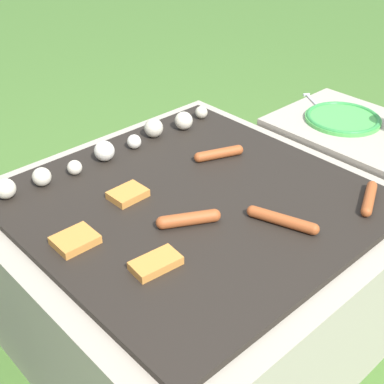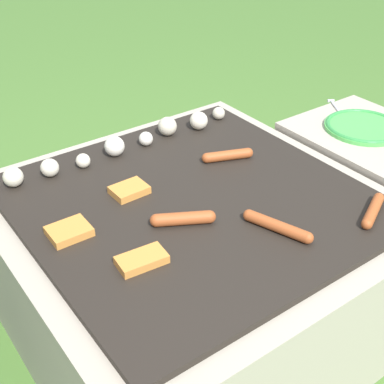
# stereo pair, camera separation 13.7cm
# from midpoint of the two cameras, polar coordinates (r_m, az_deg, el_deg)

# --- Properties ---
(ground_plane) EXTENTS (14.00, 14.00, 0.00)m
(ground_plane) POSITION_cam_midpoint_polar(r_m,az_deg,el_deg) (1.67, -2.42, -13.48)
(ground_plane) COLOR #47702D
(grill) EXTENTS (0.95, 0.95, 0.44)m
(grill) POSITION_cam_midpoint_polar(r_m,az_deg,el_deg) (1.52, -2.61, -7.79)
(grill) COLOR #A89E8C
(grill) RESTS_ON ground_plane
(side_ledge) EXTENTS (0.39, 0.52, 0.44)m
(side_ledge) POSITION_cam_midpoint_polar(r_m,az_deg,el_deg) (1.92, 14.30, 0.78)
(side_ledge) COLOR #A89E8C
(side_ledge) RESTS_ON ground_plane
(sausage_front_center) EXTENTS (0.15, 0.08, 0.03)m
(sausage_front_center) POSITION_cam_midpoint_polar(r_m,az_deg,el_deg) (1.56, 0.36, 4.05)
(sausage_front_center) COLOR #A34C23
(sausage_front_center) RESTS_ON grill
(sausage_back_left) EXTENTS (0.14, 0.09, 0.03)m
(sausage_back_left) POSITION_cam_midpoint_polar(r_m,az_deg,el_deg) (1.28, -3.43, -3.00)
(sausage_back_left) COLOR #A34C23
(sausage_back_left) RESTS_ON grill
(sausage_back_center) EXTENTS (0.08, 0.18, 0.03)m
(sausage_back_center) POSITION_cam_midpoint_polar(r_m,az_deg,el_deg) (1.29, 6.62, -3.08)
(sausage_back_center) COLOR #A34C23
(sausage_back_center) RESTS_ON grill
(sausage_front_right) EXTENTS (0.14, 0.08, 0.03)m
(sausage_front_right) POSITION_cam_midpoint_polar(r_m,az_deg,el_deg) (1.41, 15.79, -0.75)
(sausage_front_right) COLOR #A34C23
(sausage_front_right) RESTS_ON grill
(bread_slice_right) EXTENTS (0.11, 0.07, 0.02)m
(bread_slice_right) POSITION_cam_midpoint_polar(r_m,az_deg,el_deg) (1.17, -7.27, -7.68)
(bread_slice_right) COLOR #D18438
(bread_slice_right) RESTS_ON grill
(bread_slice_left) EXTENTS (0.09, 0.07, 0.02)m
(bread_slice_left) POSITION_cam_midpoint_polar(r_m,az_deg,el_deg) (1.40, -9.66, -0.32)
(bread_slice_left) COLOR #D18438
(bread_slice_left) RESTS_ON grill
(bread_slice_center) EXTENTS (0.10, 0.08, 0.02)m
(bread_slice_center) POSITION_cam_midpoint_polar(r_m,az_deg,el_deg) (1.27, -15.42, -5.08)
(bread_slice_center) COLOR #D18438
(bread_slice_center) RESTS_ON grill
(mushroom_row) EXTENTS (0.75, 0.08, 0.06)m
(mushroom_row) POSITION_cam_midpoint_polar(r_m,az_deg,el_deg) (1.60, -10.44, 4.81)
(mushroom_row) COLOR beige
(mushroom_row) RESTS_ON grill
(plate_colorful) EXTENTS (0.25, 0.25, 0.02)m
(plate_colorful) POSITION_cam_midpoint_polar(r_m,az_deg,el_deg) (1.84, 13.65, 7.64)
(plate_colorful) COLOR #4CB24C
(plate_colorful) RESTS_ON side_ledge
(fork_utensil) EXTENTS (0.12, 0.18, 0.01)m
(fork_utensil) POSITION_cam_midpoint_polar(r_m,az_deg,el_deg) (1.94, 11.08, 9.12)
(fork_utensil) COLOR silver
(fork_utensil) RESTS_ON side_ledge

